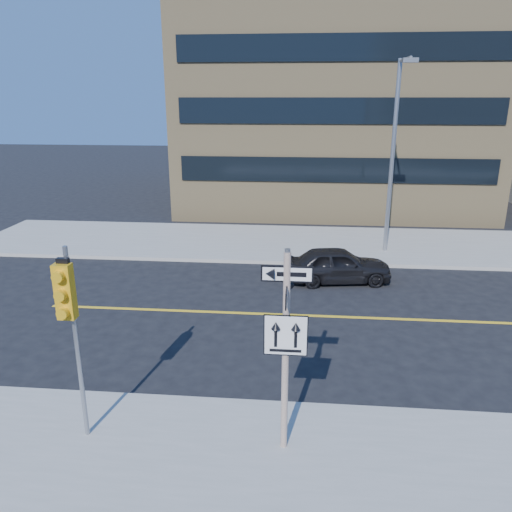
# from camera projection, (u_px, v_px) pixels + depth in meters

# --- Properties ---
(ground) EXTENTS (120.00, 120.00, 0.00)m
(ground) POSITION_uv_depth(u_px,v_px,m) (287.00, 383.00, 12.24)
(ground) COLOR black
(ground) RESTS_ON ground
(sign_pole) EXTENTS (0.92, 0.92, 4.06)m
(sign_pole) POSITION_uv_depth(u_px,v_px,m) (286.00, 342.00, 9.11)
(sign_pole) COLOR silver
(sign_pole) RESTS_ON near_sidewalk
(traffic_signal) EXTENTS (0.32, 0.45, 4.00)m
(traffic_signal) POSITION_uv_depth(u_px,v_px,m) (68.00, 307.00, 9.14)
(traffic_signal) COLOR gray
(traffic_signal) RESTS_ON near_sidewalk
(parked_car_a) EXTENTS (2.11, 4.10, 1.34)m
(parked_car_a) POSITION_uv_depth(u_px,v_px,m) (338.00, 265.00, 18.73)
(parked_car_a) COLOR black
(parked_car_a) RESTS_ON ground
(streetlight_a) EXTENTS (0.55, 2.25, 8.00)m
(streetlight_a) POSITION_uv_depth(u_px,v_px,m) (394.00, 146.00, 20.64)
(streetlight_a) COLOR gray
(streetlight_a) RESTS_ON far_sidewalk
(building_brick) EXTENTS (18.00, 18.00, 18.00)m
(building_brick) POSITION_uv_depth(u_px,v_px,m) (332.00, 60.00, 33.01)
(building_brick) COLOR tan
(building_brick) RESTS_ON ground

